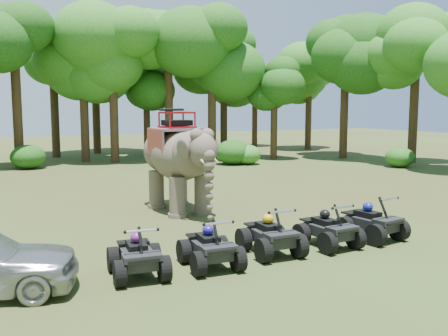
{
  "coord_description": "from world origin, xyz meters",
  "views": [
    {
      "loc": [
        -7.26,
        -12.93,
        3.87
      ],
      "look_at": [
        0.0,
        1.2,
        1.9
      ],
      "focal_mm": 40.0,
      "sensor_mm": 36.0,
      "label": 1
    }
  ],
  "objects_px": {
    "atv_0": "(138,250)",
    "atv_2": "(271,230)",
    "atv_1": "(210,242)",
    "atv_3": "(328,224)",
    "elephant": "(178,161)",
    "atv_4": "(372,217)"
  },
  "relations": [
    {
      "from": "elephant",
      "to": "atv_4",
      "type": "bearing_deg",
      "value": -63.52
    },
    {
      "from": "atv_2",
      "to": "atv_4",
      "type": "bearing_deg",
      "value": 2.45
    },
    {
      "from": "atv_1",
      "to": "atv_3",
      "type": "height_order",
      "value": "atv_3"
    },
    {
      "from": "atv_0",
      "to": "elephant",
      "type": "bearing_deg",
      "value": 67.82
    },
    {
      "from": "atv_0",
      "to": "atv_2",
      "type": "distance_m",
      "value": 3.63
    },
    {
      "from": "atv_0",
      "to": "atv_3",
      "type": "distance_m",
      "value": 5.43
    },
    {
      "from": "atv_0",
      "to": "atv_1",
      "type": "height_order",
      "value": "atv_1"
    },
    {
      "from": "elephant",
      "to": "atv_0",
      "type": "xyz_separation_m",
      "value": [
        -3.54,
        -6.27,
        -1.26
      ]
    },
    {
      "from": "elephant",
      "to": "atv_1",
      "type": "relative_size",
      "value": 2.66
    },
    {
      "from": "atv_2",
      "to": "atv_3",
      "type": "height_order",
      "value": "atv_2"
    },
    {
      "from": "atv_1",
      "to": "atv_4",
      "type": "height_order",
      "value": "atv_4"
    },
    {
      "from": "elephant",
      "to": "atv_2",
      "type": "distance_m",
      "value": 6.31
    },
    {
      "from": "atv_0",
      "to": "atv_1",
      "type": "xyz_separation_m",
      "value": [
        1.76,
        -0.16,
        0.0
      ]
    },
    {
      "from": "atv_0",
      "to": "atv_3",
      "type": "xyz_separation_m",
      "value": [
        5.43,
        -0.05,
        0.01
      ]
    },
    {
      "from": "elephant",
      "to": "atv_4",
      "type": "xyz_separation_m",
      "value": [
        3.54,
        -6.25,
        -1.22
      ]
    },
    {
      "from": "atv_0",
      "to": "atv_2",
      "type": "relative_size",
      "value": 0.95
    },
    {
      "from": "atv_3",
      "to": "atv_4",
      "type": "distance_m",
      "value": 1.66
    },
    {
      "from": "atv_0",
      "to": "atv_4",
      "type": "relative_size",
      "value": 0.94
    },
    {
      "from": "atv_4",
      "to": "atv_0",
      "type": "bearing_deg",
      "value": 172.72
    },
    {
      "from": "atv_0",
      "to": "atv_4",
      "type": "xyz_separation_m",
      "value": [
        7.08,
        0.02,
        0.04
      ]
    },
    {
      "from": "elephant",
      "to": "atv_2",
      "type": "height_order",
      "value": "elephant"
    },
    {
      "from": "atv_0",
      "to": "atv_1",
      "type": "bearing_deg",
      "value": 2.25
    }
  ]
}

